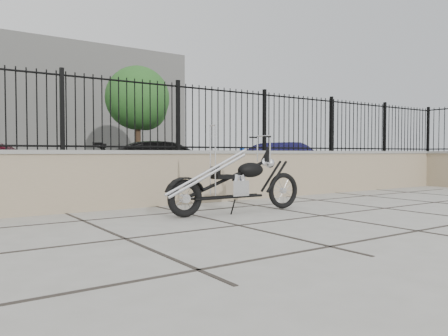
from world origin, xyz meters
TOP-DOWN VIEW (x-y plane):
  - ground_plane at (0.00, 0.00)m, footprint 90.00×90.00m
  - parking_lot at (0.00, 12.50)m, footprint 30.00×30.00m
  - retaining_wall at (0.00, 2.50)m, footprint 14.00×0.36m
  - iron_fence at (0.00, 2.50)m, footprint 14.00×0.08m
  - background_building at (0.00, 26.50)m, footprint 22.00×6.00m
  - chopper_motorcycle at (-0.86, 0.96)m, footprint 2.27×0.48m
  - car_black at (1.34, 7.34)m, footprint 4.70×3.32m
  - car_blue at (6.23, 7.43)m, footprint 4.05×1.88m
  - bollard_a at (-2.52, 4.65)m, footprint 0.14×0.14m
  - bollard_b at (1.83, 4.36)m, footprint 0.13×0.13m
  - bollard_c at (6.28, 4.51)m, footprint 0.14×0.14m
  - tree_right at (4.45, 16.91)m, footprint 3.31×3.31m

SIDE VIEW (x-z plane):
  - ground_plane at x=0.00m, z-range 0.00..0.00m
  - parking_lot at x=0.00m, z-range 0.00..0.00m
  - bollard_a at x=-2.52m, z-range 0.00..0.88m
  - bollard_c at x=6.28m, z-range 0.00..0.92m
  - retaining_wall at x=0.00m, z-range 0.00..0.96m
  - bollard_b at x=1.83m, z-range 0.00..1.04m
  - car_black at x=1.34m, z-range 0.00..1.26m
  - car_blue at x=6.23m, z-range 0.00..1.29m
  - chopper_motorcycle at x=-0.86m, z-range 0.00..1.36m
  - iron_fence at x=0.00m, z-range 0.96..2.16m
  - tree_right at x=4.45m, z-range 1.12..6.70m
  - background_building at x=0.00m, z-range 0.00..8.00m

